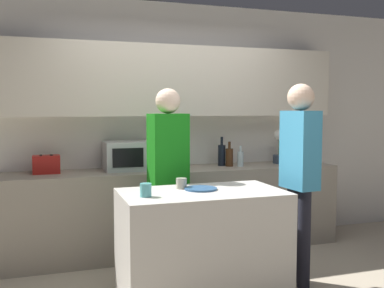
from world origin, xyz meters
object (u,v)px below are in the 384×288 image
Objects in this scene: toaster at (46,164)px; bottle_2 at (240,159)px; bottle_0 at (222,155)px; cup_1 at (181,183)px; microwave at (129,156)px; person_center at (300,165)px; person_left at (168,165)px; potted_plant at (279,147)px; bottle_1 at (229,157)px; cup_0 at (146,190)px; plate_on_island at (201,189)px.

toaster is 2.05m from bottle_2.
bottle_0 is 3.74× the size of cup_1.
person_center is (1.23, -1.30, 0.01)m from microwave.
person_left is (-1.01, -0.66, 0.05)m from bottle_2.
person_left is at bearing -153.71° from potted_plant.
potted_plant is at bearing 0.00° from toaster.
person_center reaches higher than bottle_0.
cup_1 is at bearing -50.07° from toaster.
toaster is 2.44m from person_center.
potted_plant is 1.43× the size of bottle_1.
cup_0 is at bearing -131.97° from bottle_1.
person_left is (0.02, 0.46, 0.09)m from cup_1.
plate_on_island is at bearing -48.81° from toaster.
bottle_1 is 1.48m from cup_1.
bottle_0 reaches higher than toaster.
bottle_1 is at bearing 0.69° from person_center.
cup_1 is (0.35, 0.24, -0.01)m from cup_0.
bottle_1 is at bearing 154.28° from bottle_2.
potted_plant reaches higher than cup_1.
bottle_1 is 0.16× the size of person_left.
cup_1 is 0.05× the size of person_center.
toaster reaches higher than cup_0.
bottle_0 is at bearing 179.13° from potted_plant.
bottle_0 reaches higher than cup_0.
bottle_1 is 1.15m from person_left.
potted_plant is at bearing 37.31° from cup_0.
potted_plant reaches higher than bottle_0.
cup_0 reaches higher than plate_on_island.
plate_on_island is at bearing -76.15° from microwave.
plate_on_island is at bearing 86.08° from person_center.
potted_plant reaches higher than toaster.
potted_plant is 0.72m from bottle_0.
microwave reaches higher than cup_1.
microwave is 1.23m from bottle_2.
person_center reaches higher than cup_1.
microwave is 5.96× the size of cup_1.
plate_on_island is (-0.72, -1.33, -0.12)m from bottle_0.
cup_1 is 1.04m from person_center.
person_left is (-0.84, -0.78, 0.01)m from bottle_0.
microwave is at bearing -84.28° from person_left.
plate_on_island is 2.62× the size of cup_0.
potted_plant is at bearing -0.87° from bottle_0.
plate_on_island is at bearing -137.49° from potted_plant.
bottle_0 is at bearing -146.64° from person_left.
potted_plant is (1.76, 0.00, 0.05)m from microwave.
microwave is 0.30× the size of person_center.
person_left is at bearing 87.98° from cup_1.
bottle_0 is (1.88, 0.01, 0.03)m from toaster.
bottle_1 is at bearing -46.95° from bottle_0.
cup_1 is (1.02, -1.22, -0.05)m from toaster.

